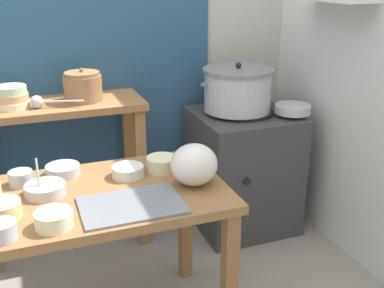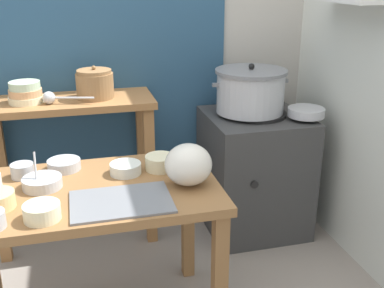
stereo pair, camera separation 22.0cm
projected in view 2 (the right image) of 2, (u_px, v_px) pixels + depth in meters
name	position (u px, v px, depth m)	size (l,w,h in m)	color
wall_back	(108.00, 21.00, 2.82)	(4.40, 0.12, 2.60)	#B2ADA3
prep_table	(92.00, 211.00, 2.02)	(1.10, 0.66, 0.72)	olive
back_shelf_table	(72.00, 136.00, 2.73)	(0.96, 0.40, 0.90)	#9E6B3D
stove_block	(254.00, 172.00, 2.97)	(0.60, 0.61, 0.78)	#383838
steamer_pot	(250.00, 91.00, 2.80)	(0.48, 0.43, 0.30)	#B7BABF
clay_pot	(95.00, 84.00, 2.66)	(0.21, 0.21, 0.19)	olive
bowl_stack_enamel	(25.00, 93.00, 2.57)	(0.19, 0.19, 0.12)	beige
ladle	(51.00, 98.00, 2.55)	(0.28, 0.11, 0.07)	#B7BABF
serving_tray	(121.00, 202.00, 1.85)	(0.40, 0.28, 0.01)	slate
plastic_bag	(188.00, 165.00, 1.99)	(0.20, 0.20, 0.18)	silver
wide_pan	(306.00, 112.00, 2.75)	(0.22, 0.22, 0.05)	#B7BABF
prep_bowl_0	(160.00, 162.00, 2.16)	(0.14, 0.14, 0.07)	beige
prep_bowl_2	(42.00, 182.00, 1.98)	(0.17, 0.17, 0.16)	#B7BABF
prep_bowl_3	(64.00, 164.00, 2.16)	(0.15, 0.15, 0.05)	#B7BABF
prep_bowl_4	(126.00, 168.00, 2.11)	(0.14, 0.14, 0.05)	silver
prep_bowl_5	(22.00, 170.00, 2.08)	(0.10, 0.10, 0.06)	#B7BABF
prep_bowl_8	(42.00, 211.00, 1.72)	(0.14, 0.14, 0.06)	beige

